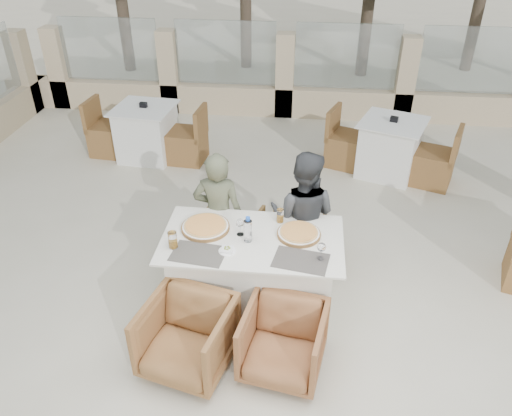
# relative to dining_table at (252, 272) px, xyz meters

# --- Properties ---
(ground) EXTENTS (80.00, 80.00, 0.00)m
(ground) POSITION_rel_dining_table_xyz_m (0.00, -0.02, -0.39)
(ground) COLOR beige
(ground) RESTS_ON ground
(sand_patch) EXTENTS (30.00, 16.00, 0.01)m
(sand_patch) POSITION_rel_dining_table_xyz_m (0.00, 13.98, -0.38)
(sand_patch) COLOR #F1E5C5
(sand_patch) RESTS_ON ground
(perimeter_wall_far) EXTENTS (10.00, 0.34, 1.60)m
(perimeter_wall_far) POSITION_rel_dining_table_xyz_m (0.00, 4.78, 0.42)
(perimeter_wall_far) COLOR beige
(perimeter_wall_far) RESTS_ON ground
(dining_table) EXTENTS (1.60, 0.90, 0.77)m
(dining_table) POSITION_rel_dining_table_xyz_m (0.00, 0.00, 0.00)
(dining_table) COLOR white
(dining_table) RESTS_ON ground
(placemat_near_left) EXTENTS (0.48, 0.35, 0.00)m
(placemat_near_left) POSITION_rel_dining_table_xyz_m (-0.43, -0.26, 0.39)
(placemat_near_left) COLOR #57524B
(placemat_near_left) RESTS_ON dining_table
(placemat_near_right) EXTENTS (0.50, 0.37, 0.00)m
(placemat_near_right) POSITION_rel_dining_table_xyz_m (0.44, -0.26, 0.39)
(placemat_near_right) COLOR #534D47
(placemat_near_right) RESTS_ON dining_table
(pizza_left) EXTENTS (0.53, 0.53, 0.06)m
(pizza_left) POSITION_rel_dining_table_xyz_m (-0.44, 0.11, 0.41)
(pizza_left) COLOR orange
(pizza_left) RESTS_ON dining_table
(pizza_right) EXTENTS (0.49, 0.49, 0.05)m
(pizza_right) POSITION_rel_dining_table_xyz_m (0.40, 0.09, 0.41)
(pizza_right) COLOR #C75D1B
(pizza_right) RESTS_ON dining_table
(water_bottle) EXTENTS (0.10, 0.10, 0.25)m
(water_bottle) POSITION_rel_dining_table_xyz_m (-0.03, -0.03, 0.51)
(water_bottle) COLOR #ABC8E1
(water_bottle) RESTS_ON dining_table
(wine_glass_centre) EXTENTS (0.10, 0.10, 0.18)m
(wine_glass_centre) POSITION_rel_dining_table_xyz_m (-0.11, 0.05, 0.48)
(wine_glass_centre) COLOR white
(wine_glass_centre) RESTS_ON dining_table
(wine_glass_corner) EXTENTS (0.08, 0.08, 0.18)m
(wine_glass_corner) POSITION_rel_dining_table_xyz_m (0.60, -0.22, 0.48)
(wine_glass_corner) COLOR white
(wine_glass_corner) RESTS_ON dining_table
(beer_glass_left) EXTENTS (0.10, 0.10, 0.15)m
(beer_glass_left) POSITION_rel_dining_table_xyz_m (-0.66, -0.20, 0.46)
(beer_glass_left) COLOR #BF7F1B
(beer_glass_left) RESTS_ON dining_table
(beer_glass_right) EXTENTS (0.09, 0.09, 0.13)m
(beer_glass_right) POSITION_rel_dining_table_xyz_m (0.22, 0.29, 0.45)
(beer_glass_right) COLOR orange
(beer_glass_right) RESTS_ON dining_table
(olive_dish) EXTENTS (0.13, 0.13, 0.04)m
(olive_dish) POSITION_rel_dining_table_xyz_m (-0.19, -0.20, 0.41)
(olive_dish) COLOR white
(olive_dish) RESTS_ON dining_table
(armchair_far_left) EXTENTS (0.71, 0.72, 0.53)m
(armchair_far_left) POSITION_rel_dining_table_xyz_m (-0.32, 0.78, -0.12)
(armchair_far_left) COLOR olive
(armchair_far_left) RESTS_ON ground
(armchair_far_right) EXTENTS (0.57, 0.58, 0.53)m
(armchair_far_right) POSITION_rel_dining_table_xyz_m (0.40, 0.68, -0.12)
(armchair_far_right) COLOR brown
(armchair_far_right) RESTS_ON ground
(armchair_near_left) EXTENTS (0.82, 0.84, 0.63)m
(armchair_near_left) POSITION_rel_dining_table_xyz_m (-0.44, -0.77, -0.07)
(armchair_near_left) COLOR #905F34
(armchair_near_left) RESTS_ON ground
(armchair_near_right) EXTENTS (0.74, 0.76, 0.60)m
(armchair_near_right) POSITION_rel_dining_table_xyz_m (0.33, -0.72, -0.09)
(armchair_near_right) COLOR #935C35
(armchair_near_right) RESTS_ON ground
(diner_left) EXTENTS (0.49, 0.33, 1.34)m
(diner_left) POSITION_rel_dining_table_xyz_m (-0.39, 0.48, 0.29)
(diner_left) COLOR #555A41
(diner_left) RESTS_ON ground
(diner_right) EXTENTS (0.76, 0.64, 1.38)m
(diner_right) POSITION_rel_dining_table_xyz_m (0.43, 0.52, 0.30)
(diner_right) COLOR #3B3D41
(diner_right) RESTS_ON ground
(bg_table_a) EXTENTS (1.71, 0.97, 0.77)m
(bg_table_a) POSITION_rel_dining_table_xyz_m (-1.88, 2.94, 0.00)
(bg_table_a) COLOR white
(bg_table_a) RESTS_ON ground
(bg_table_b) EXTENTS (1.82, 1.35, 0.77)m
(bg_table_b) POSITION_rel_dining_table_xyz_m (1.56, 2.80, 0.00)
(bg_table_b) COLOR white
(bg_table_b) RESTS_ON ground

